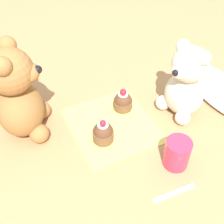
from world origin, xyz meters
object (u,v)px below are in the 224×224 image
object	(u,v)px
cupcake_near_cream_bear	(123,101)
teaspoon	(174,193)
cupcake_near_tan_bear	(103,133)
teddy_bear_tan	(18,96)
juice_glass	(177,153)
teddy_bear_cream	(185,84)

from	to	relation	value
cupcake_near_cream_bear	teaspoon	xyz separation A→B (m)	(0.30, -0.02, -0.03)
cupcake_near_cream_bear	cupcake_near_tan_bear	size ratio (longest dim) A/B	0.96
teddy_bear_tan	juice_glass	xyz separation A→B (m)	(0.28, 0.30, -0.08)
teddy_bear_cream	teddy_bear_tan	bearing A→B (deg)	-120.05
teddy_bear_cream	juice_glass	xyz separation A→B (m)	(0.15, -0.12, -0.06)
teddy_bear_cream	cupcake_near_tan_bear	xyz separation A→B (m)	(0.00, -0.25, -0.07)
juice_glass	teaspoon	world-z (taller)	juice_glass
teddy_bear_tan	cupcake_near_cream_bear	distance (m)	0.29
cupcake_near_tan_bear	juice_glass	xyz separation A→B (m)	(0.15, 0.13, 0.01)
cupcake_near_cream_bear	cupcake_near_tan_bear	xyz separation A→B (m)	(0.09, -0.10, 0.00)
teddy_bear_tan	cupcake_near_tan_bear	world-z (taller)	teddy_bear_tan
cupcake_near_tan_bear	cupcake_near_cream_bear	bearing A→B (deg)	129.79
cupcake_near_cream_bear	juice_glass	distance (m)	0.23
cupcake_near_cream_bear	cupcake_near_tan_bear	bearing A→B (deg)	-50.21
cupcake_near_tan_bear	teaspoon	size ratio (longest dim) A/B	0.64
teddy_bear_cream	cupcake_near_cream_bear	xyz separation A→B (m)	(-0.08, -0.15, -0.08)
juice_glass	cupcake_near_cream_bear	bearing A→B (deg)	-172.94
cupcake_near_cream_bear	teaspoon	distance (m)	0.30
cupcake_near_cream_bear	teaspoon	world-z (taller)	cupcake_near_cream_bear
teddy_bear_cream	teaspoon	bearing A→B (deg)	-50.46
teddy_bear_tan	juice_glass	size ratio (longest dim) A/B	3.32
teddy_bear_tan	cupcake_near_cream_bear	xyz separation A→B (m)	(0.04, 0.27, -0.09)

